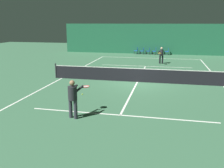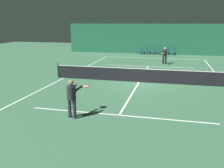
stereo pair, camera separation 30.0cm
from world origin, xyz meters
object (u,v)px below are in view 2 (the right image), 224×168
at_px(tennis_net, 139,75).
at_px(courtside_chair_0, 140,50).
at_px(courtside_chair_1, 146,51).
at_px(courtside_chair_3, 159,51).
at_px(courtside_chair_2, 153,51).
at_px(player_far, 165,54).
at_px(player_near, 72,96).
at_px(courtside_chair_5, 171,51).
at_px(courtside_chair_4, 165,51).
at_px(tennis_ball, 83,94).

height_order(tennis_net, courtside_chair_0, tennis_net).
bearing_deg(courtside_chair_1, courtside_chair_3, 90.00).
bearing_deg(courtside_chair_3, courtside_chair_2, -90.00).
bearing_deg(courtside_chair_3, tennis_net, -1.49).
xyz_separation_m(player_far, courtside_chair_2, (-1.73, 7.03, -0.45)).
bearing_deg(tennis_net, courtside_chair_2, 91.40).
distance_m(courtside_chair_0, courtside_chair_1, 0.77).
bearing_deg(player_near, courtside_chair_5, 6.13).
distance_m(player_near, courtside_chair_3, 22.48).
distance_m(tennis_net, player_near, 7.37).
relative_size(player_near, courtside_chair_1, 1.96).
bearing_deg(courtside_chair_4, courtside_chair_3, -90.00).
relative_size(courtside_chair_3, courtside_chair_4, 1.00).
height_order(player_near, courtside_chair_2, player_near).
relative_size(courtside_chair_0, courtside_chair_5, 1.00).
bearing_deg(courtside_chair_0, tennis_ball, -2.25).
bearing_deg(courtside_chair_4, player_far, 1.50).
xyz_separation_m(tennis_net, courtside_chair_1, (-1.15, 15.25, -0.03)).
relative_size(tennis_net, courtside_chair_0, 14.29).
relative_size(player_near, courtside_chair_3, 1.96).
bearing_deg(courtside_chair_0, player_far, 24.96).
bearing_deg(courtside_chair_5, tennis_ball, -13.63).
bearing_deg(courtside_chair_0, courtside_chair_2, 90.00).
xyz_separation_m(courtside_chair_3, tennis_ball, (-3.06, -18.99, -0.45)).
xyz_separation_m(courtside_chair_2, courtside_chair_3, (0.77, 0.00, 0.00)).
xyz_separation_m(player_near, courtside_chair_1, (0.73, 22.36, -0.47)).
height_order(player_near, courtside_chair_3, player_near).
distance_m(tennis_net, courtside_chair_0, 15.37).
bearing_deg(player_near, tennis_ball, 29.06).
distance_m(tennis_net, courtside_chair_3, 15.25).
bearing_deg(courtside_chair_1, tennis_ball, -4.57).
bearing_deg(courtside_chair_2, courtside_chair_1, -90.00).
xyz_separation_m(courtside_chair_3, courtside_chair_5, (1.54, 0.00, 0.00)).
bearing_deg(courtside_chair_2, courtside_chair_4, 90.00).
distance_m(courtside_chair_2, courtside_chair_5, 2.31).
bearing_deg(tennis_net, courtside_chair_1, 94.30).
xyz_separation_m(courtside_chair_1, courtside_chair_5, (3.09, 0.00, 0.00)).
bearing_deg(tennis_ball, tennis_net, 54.59).
height_order(courtside_chair_2, courtside_chair_3, same).
distance_m(player_near, tennis_ball, 3.58).
bearing_deg(player_near, courtside_chair_2, 11.98).
height_order(player_near, player_far, player_near).
height_order(player_far, courtside_chair_2, player_far).
height_order(courtside_chair_5, tennis_ball, courtside_chair_5).
bearing_deg(tennis_net, courtside_chair_4, 85.62).
distance_m(tennis_net, courtside_chair_5, 15.37).
height_order(tennis_net, courtside_chair_3, tennis_net).
distance_m(player_far, courtside_chair_5, 7.06).
xyz_separation_m(tennis_net, courtside_chair_4, (1.17, 15.25, -0.03)).
bearing_deg(courtside_chair_2, player_near, -3.83).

